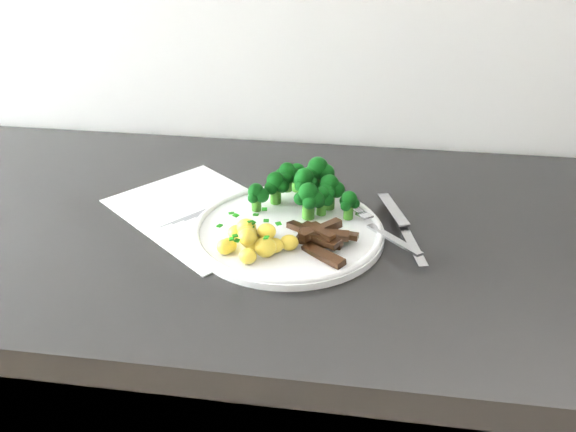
{
  "coord_description": "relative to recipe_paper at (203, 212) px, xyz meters",
  "views": [
    {
      "loc": [
        0.14,
        0.94,
        1.34
      ],
      "look_at": [
        0.04,
        1.64,
        0.94
      ],
      "focal_mm": 37.6,
      "sensor_mm": 36.0,
      "label": 1
    }
  ],
  "objects": [
    {
      "name": "knife",
      "position": [
        0.29,
        -0.04,
        0.01
      ],
      "size": [
        0.07,
        0.19,
        0.02
      ],
      "color": "#BBBBC0",
      "rests_on": "plate"
    },
    {
      "name": "plate",
      "position": [
        0.13,
        -0.04,
        0.01
      ],
      "size": [
        0.26,
        0.26,
        0.02
      ],
      "color": "white",
      "rests_on": "counter"
    },
    {
      "name": "beef_strips",
      "position": [
        0.18,
        -0.07,
        0.02
      ],
      "size": [
        0.1,
        0.11,
        0.03
      ],
      "color": "black",
      "rests_on": "plate"
    },
    {
      "name": "recipe_paper",
      "position": [
        0.0,
        0.0,
        0.0
      ],
      "size": [
        0.33,
        0.32,
        0.0
      ],
      "color": "silver",
      "rests_on": "counter"
    },
    {
      "name": "potatoes",
      "position": [
        0.09,
        -0.1,
        0.02
      ],
      "size": [
        0.11,
        0.09,
        0.04
      ],
      "color": "#E4B851",
      "rests_on": "plate"
    },
    {
      "name": "broccoli",
      "position": [
        0.15,
        0.03,
        0.04
      ],
      "size": [
        0.16,
        0.12,
        0.07
      ],
      "color": "#2C6717",
      "rests_on": "plate"
    },
    {
      "name": "fork",
      "position": [
        0.26,
        -0.04,
        0.02
      ],
      "size": [
        0.11,
        0.13,
        0.01
      ],
      "color": "#BBBBC0",
      "rests_on": "plate"
    }
  ]
}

